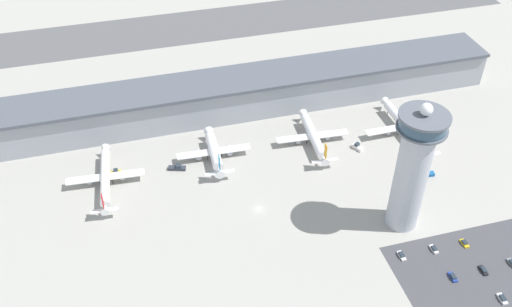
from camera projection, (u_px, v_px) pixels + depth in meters
The scene contains 20 objects.
ground_plane at pixel (259, 209), 233.10m from camera, with size 1000.00×1000.00×0.00m, color #9E9B93.
terminal_building at pixel (221, 97), 278.92m from camera, with size 278.19×25.00×19.20m.
runway_strip at pixel (188, 27), 356.12m from camera, with size 417.29×44.00×0.01m, color #515154.
control_tower at pixel (413, 167), 209.37m from camera, with size 18.22×18.22×57.03m.
parking_lot_surface at pixel (482, 270), 208.75m from camera, with size 64.00×40.00×0.01m, color #424247.
airplane_gate_alpha at pixel (105, 177), 241.61m from camera, with size 33.10×42.51×12.50m.
airplane_gate_bravo at pixel (214, 152), 255.18m from camera, with size 33.54×32.31×13.87m.
airplane_gate_charlie at pixel (313, 136), 263.79m from camera, with size 34.44×38.95×13.16m.
airplane_gate_delta at pixel (405, 127), 269.14m from camera, with size 38.97×45.78×13.22m.
service_truck_catering at pixel (115, 173), 248.71m from camera, with size 6.23×2.37×2.86m.
service_truck_fuel at pixel (427, 174), 248.31m from camera, with size 6.67×3.07×2.80m.
service_truck_baggage at pixel (177, 168), 251.56m from camera, with size 8.05×4.63×2.50m.
service_truck_water at pixel (358, 147), 262.59m from camera, with size 4.42×6.13×2.97m.
car_black_suv at pixel (402, 256), 213.49m from camera, with size 1.84×4.72×1.41m.
car_maroon_suv at pixel (512, 263), 210.71m from camera, with size 2.04×4.64×1.48m.
car_white_wagon at pixel (453, 277), 205.80m from camera, with size 1.82×4.52×1.45m.
car_red_hatchback at pixel (483, 270), 208.19m from camera, with size 1.89×4.62×1.35m.
car_navy_sedan at pixel (434, 249), 215.87m from camera, with size 1.93×4.44×1.53m.
car_silver_sedan at pixel (464, 243), 218.21m from camera, with size 1.92×4.34×1.37m.
car_green_van at pixel (502, 299), 198.49m from camera, with size 2.11×4.76×1.55m.
Camera 1 is at (-44.64, -158.85, 166.22)m, focal length 40.00 mm.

